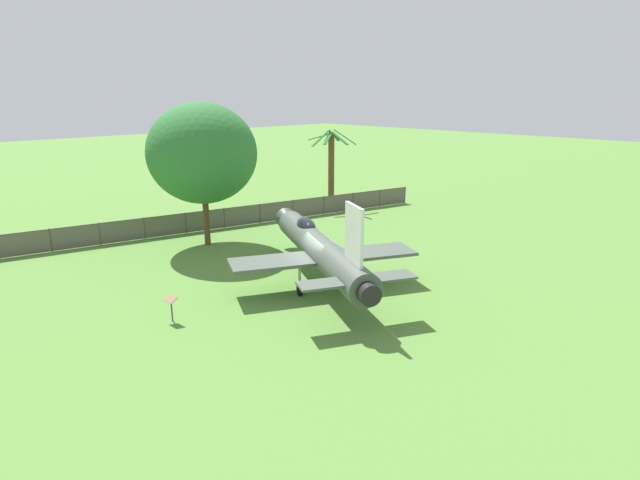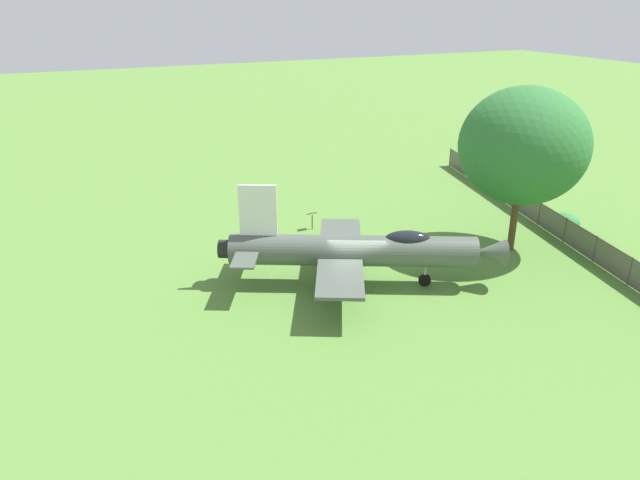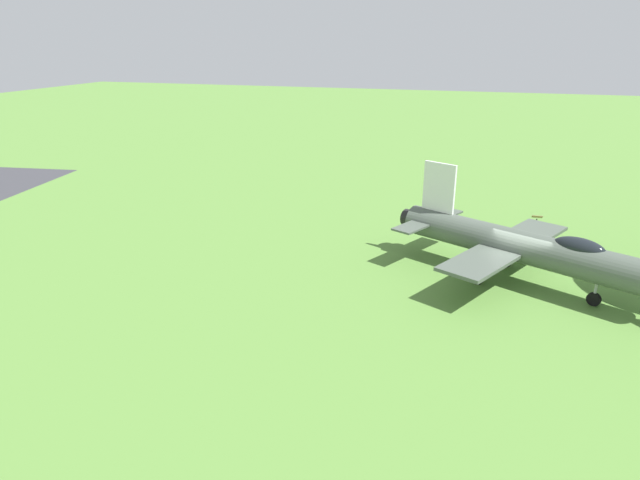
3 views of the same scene
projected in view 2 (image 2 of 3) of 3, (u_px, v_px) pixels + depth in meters
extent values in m
plane|color=#568438|center=(352.00, 284.00, 29.79)|extent=(200.00, 200.00, 0.00)
cylinder|color=#4C564C|center=(353.00, 251.00, 29.10)|extent=(11.31, 6.64, 1.50)
cone|color=#4C564C|center=(489.00, 252.00, 28.89)|extent=(2.00, 1.86, 1.28)
cylinder|color=black|center=(225.00, 249.00, 29.30)|extent=(0.94, 1.07, 0.90)
ellipsoid|color=black|center=(408.00, 239.00, 28.78)|extent=(2.37, 1.79, 0.84)
cube|color=white|center=(258.00, 210.00, 28.48)|extent=(1.67, 0.93, 2.51)
cube|color=#4C564C|center=(340.00, 233.00, 31.71)|extent=(3.63, 4.46, 0.16)
cube|color=#4C564C|center=(340.00, 279.00, 26.68)|extent=(3.63, 4.46, 0.16)
cube|color=#4C564C|center=(254.00, 234.00, 30.73)|extent=(1.79, 2.10, 0.10)
cube|color=#4C564C|center=(244.00, 260.00, 27.67)|extent=(1.79, 2.10, 0.10)
cylinder|color=#A5A8AD|center=(426.00, 267.00, 29.31)|extent=(0.12, 0.12, 1.37)
cylinder|color=black|center=(425.00, 280.00, 29.57)|extent=(0.62, 0.43, 0.60)
cylinder|color=#A5A8AD|center=(329.00, 254.00, 30.80)|extent=(0.12, 0.12, 1.37)
cylinder|color=black|center=(328.00, 266.00, 31.06)|extent=(0.62, 0.43, 0.60)
cylinder|color=#A5A8AD|center=(327.00, 279.00, 28.11)|extent=(0.12, 0.12, 1.37)
cylinder|color=black|center=(327.00, 292.00, 28.37)|extent=(0.62, 0.43, 0.60)
cylinder|color=brown|center=(514.00, 215.00, 33.18)|extent=(0.38, 0.38, 4.02)
ellipsoid|color=#2D7033|center=(523.00, 146.00, 31.70)|extent=(6.80, 6.75, 6.22)
cylinder|color=#4C4238|center=(630.00, 271.00, 29.46)|extent=(0.08, 0.08, 1.49)
cylinder|color=#4C4238|center=(595.00, 249.00, 32.03)|extent=(0.08, 0.08, 1.49)
cylinder|color=#4C4238|center=(565.00, 230.00, 34.59)|extent=(0.08, 0.08, 1.49)
cylinder|color=#4C4238|center=(539.00, 214.00, 37.15)|extent=(0.08, 0.08, 1.49)
cylinder|color=#4C4238|center=(517.00, 199.00, 39.71)|extent=(0.08, 0.08, 1.49)
cylinder|color=#4C4238|center=(497.00, 187.00, 42.27)|extent=(0.08, 0.08, 1.49)
cylinder|color=#4C4238|center=(480.00, 176.00, 44.84)|extent=(0.08, 0.08, 1.49)
cylinder|color=#4C4238|center=(464.00, 166.00, 47.40)|extent=(0.08, 0.08, 1.49)
cylinder|color=#4C4238|center=(450.00, 157.00, 49.96)|extent=(0.08, 0.08, 1.49)
cylinder|color=#4C4238|center=(582.00, 227.00, 33.04)|extent=(8.51, 35.72, 0.05)
cube|color=#59544C|center=(579.00, 239.00, 33.31)|extent=(8.48, 35.72, 1.43)
ellipsoid|color=#387F3D|center=(566.00, 221.00, 36.66)|extent=(1.64, 1.68, 0.97)
cylinder|color=#333333|center=(312.00, 222.00, 36.62)|extent=(0.06, 0.06, 0.90)
cube|color=olive|center=(312.00, 213.00, 36.40)|extent=(0.62, 0.42, 0.25)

